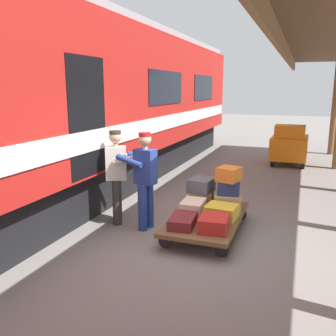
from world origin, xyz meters
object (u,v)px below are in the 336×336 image
Objects in this scene: luggage_cart at (207,218)px; baggage_tug at (289,145)px; suitcase_tan_vintage at (228,201)px; suitcase_orange_carryall at (229,174)px; suitcase_maroon_trunk at (183,221)px; train_car at (17,109)px; suitcase_cream_canvas at (193,208)px; suitcase_yellow_case at (222,212)px; suitcase_brown_leather at (202,198)px; porter_by_door at (117,174)px; porter_in_overalls at (144,177)px; suitcase_navy_fabric at (229,187)px; suitcase_slate_roller at (201,185)px; suitcase_red_plastic at (214,223)px.

luggage_cart is 1.19× the size of baggage_tug.
suitcase_tan_vintage is at bearing 82.39° from baggage_tug.
suitcase_maroon_trunk is at bearing 66.38° from suitcase_orange_carryall.
suitcase_orange_carryall is (-3.71, -1.04, -1.13)m from train_car.
suitcase_cream_canvas reaches higher than suitcase_yellow_case.
baggage_tug is (-1.05, -6.54, 0.38)m from luggage_cart.
suitcase_maroon_trunk is (0.50, 0.57, -0.03)m from suitcase_yellow_case.
suitcase_yellow_case is 1.09× the size of suitcase_brown_leather.
train_car is at bearing 57.26° from baggage_tug.
suitcase_orange_carryall is at bearing -164.34° from train_car.
suitcase_brown_leather is at bearing -154.17° from porter_by_door.
porter_in_overalls and porter_by_door have the same top height.
train_car is 4.02m from suitcase_orange_carryall.
suitcase_navy_fabric reaches higher than luggage_cart.
suitcase_tan_vintage is 2.07m from porter_by_door.
suitcase_brown_leather is 0.25m from suitcase_slate_roller.
porter_by_door reaches higher than suitcase_cream_canvas.
suitcase_orange_carryall is at bearing -150.16° from porter_in_overalls.
suitcase_yellow_case is at bearing -90.00° from suitcase_red_plastic.
baggage_tug is at bearing -102.53° from suitcase_slate_roller.
suitcase_brown_leather is 1.23m from porter_in_overalls.
luggage_cart is 6.64m from baggage_tug.
suitcase_navy_fabric is (-0.50, -0.00, 0.26)m from suitcase_brown_leather.
suitcase_yellow_case is 1.10× the size of suitcase_slate_roller.
suitcase_red_plastic is at bearing 90.00° from suitcase_tan_vintage.
suitcase_orange_carryall is (0.01, -0.56, 0.52)m from suitcase_yellow_case.
porter_by_door is at bearing 3.25° from suitcase_yellow_case.
train_car is 35.47× the size of suitcase_maroon_trunk.
train_car is at bearing -1.36° from suitcase_red_plastic.
luggage_cart is 3.98× the size of suitcase_red_plastic.
suitcase_maroon_trunk is at bearing 178.43° from train_car.
suitcase_red_plastic is at bearing 164.27° from porter_in_overalls.
suitcase_red_plastic is 0.30× the size of porter_by_door.
suitcase_cream_canvas reaches higher than suitcase_red_plastic.
suitcase_orange_carryall is (0.01, 0.01, 0.50)m from suitcase_tan_vintage.
suitcase_tan_vintage is at bearing -132.71° from suitcase_orange_carryall.
suitcase_maroon_trunk is 0.35× the size of baggage_tug.
suitcase_tan_vintage is (-3.72, -1.05, -1.64)m from train_car.
suitcase_tan_vintage is 1.14m from suitcase_red_plastic.
train_car is 53.33× the size of suitcase_orange_carryall.
suitcase_brown_leather is 0.27× the size of porter_by_door.
suitcase_slate_roller is (0.27, -0.60, 0.41)m from luggage_cart.
suitcase_red_plastic is 0.57m from suitcase_yellow_case.
suitcase_slate_roller is 6.09m from baggage_tug.
suitcase_orange_carryall is (-0.49, -1.13, 0.55)m from suitcase_maroon_trunk.
luggage_cart is at bearing -113.78° from suitcase_maroon_trunk.
suitcase_navy_fabric reaches higher than suitcase_cream_canvas.
suitcase_orange_carryall is at bearing 179.13° from suitcase_brown_leather.
porter_by_door is at bearing 19.61° from suitcase_tan_vintage.
suitcase_slate_roller reaches higher than suitcase_red_plastic.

